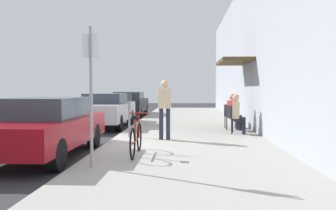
% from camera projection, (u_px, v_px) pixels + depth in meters
% --- Properties ---
extents(ground_plane, '(60.00, 60.00, 0.00)m').
position_uv_depth(ground_plane, '(107.00, 146.00, 9.66)').
color(ground_plane, '#2D2D30').
extents(sidewalk_slab, '(4.50, 32.00, 0.12)m').
position_uv_depth(sidewalk_slab, '(189.00, 135.00, 11.55)').
color(sidewalk_slab, '#9E9B93').
rests_on(sidewalk_slab, ground_plane).
extents(building_facade, '(1.40, 32.00, 5.99)m').
position_uv_depth(building_facade, '(264.00, 45.00, 11.31)').
color(building_facade, '#999EA8').
rests_on(building_facade, ground_plane).
extents(parked_car_0, '(1.80, 4.40, 1.37)m').
position_uv_depth(parked_car_0, '(44.00, 126.00, 8.13)').
color(parked_car_0, maroon).
rests_on(parked_car_0, ground_plane).
extents(parked_car_1, '(1.80, 4.40, 1.39)m').
position_uv_depth(parked_car_1, '(106.00, 110.00, 14.41)').
color(parked_car_1, '#B7B7BC').
rests_on(parked_car_1, ground_plane).
extents(parked_car_2, '(1.80, 4.40, 1.40)m').
position_uv_depth(parked_car_2, '(129.00, 103.00, 20.34)').
color(parked_car_2, black).
rests_on(parked_car_2, ground_plane).
extents(parking_meter, '(0.12, 0.10, 1.32)m').
position_uv_depth(parking_meter, '(129.00, 112.00, 10.68)').
color(parking_meter, slate).
rests_on(parking_meter, sidewalk_slab).
extents(street_sign, '(0.32, 0.06, 2.60)m').
position_uv_depth(street_sign, '(91.00, 85.00, 6.52)').
color(street_sign, gray).
rests_on(street_sign, sidewalk_slab).
extents(bicycle_0, '(0.46, 1.71, 0.90)m').
position_uv_depth(bicycle_0, '(136.00, 139.00, 7.79)').
color(bicycle_0, black).
rests_on(bicycle_0, sidewalk_slab).
extents(cafe_chair_0, '(0.52, 0.52, 0.87)m').
position_uv_depth(cafe_chair_0, '(236.00, 118.00, 11.47)').
color(cafe_chair_0, black).
rests_on(cafe_chair_0, sidewalk_slab).
extents(seated_patron_0, '(0.48, 0.43, 1.29)m').
position_uv_depth(seated_patron_0, '(238.00, 112.00, 11.44)').
color(seated_patron_0, '#232838').
rests_on(seated_patron_0, sidewalk_slab).
extents(cafe_chair_1, '(0.56, 0.56, 0.87)m').
position_uv_depth(cafe_chair_1, '(232.00, 116.00, 12.39)').
color(cafe_chair_1, black).
rests_on(cafe_chair_1, sidewalk_slab).
extents(seated_patron_1, '(0.51, 0.47, 1.29)m').
position_uv_depth(seated_patron_1, '(234.00, 111.00, 12.40)').
color(seated_patron_1, '#232838').
rests_on(seated_patron_1, sidewalk_slab).
extents(cafe_chair_2, '(0.55, 0.55, 0.87)m').
position_uv_depth(cafe_chair_2, '(229.00, 114.00, 13.31)').
color(cafe_chair_2, black).
rests_on(cafe_chair_2, sidewalk_slab).
extents(pedestrian_standing, '(0.36, 0.22, 1.70)m').
position_uv_depth(pedestrian_standing, '(165.00, 105.00, 10.12)').
color(pedestrian_standing, '#232838').
rests_on(pedestrian_standing, sidewalk_slab).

